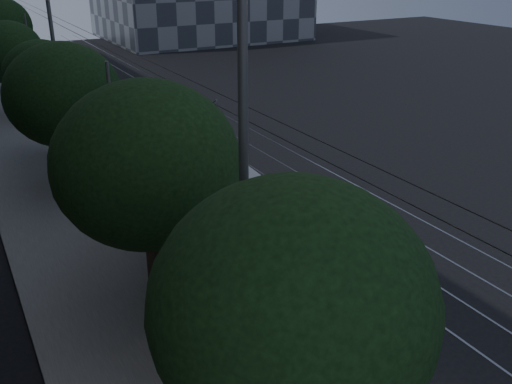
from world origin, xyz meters
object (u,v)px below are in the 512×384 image
object	(u,v)px
streetlamp_near	(262,145)
streetlamp_far	(60,26)
trolleybus	(234,237)
car_white_b	(95,117)
car_white_a	(105,148)
car_white_d	(45,84)
car_white_c	(61,102)
pickup_silver	(164,165)

from	to	relation	value
streetlamp_near	streetlamp_far	size ratio (longest dim) A/B	0.96
trolleybus	car_white_b	distance (m)	19.62
car_white_a	streetlamp_far	xyz separation A→B (m)	(-0.91, 2.82, 5.69)
car_white_b	car_white_d	bearing A→B (deg)	108.91
streetlamp_near	car_white_c	bearing A→B (deg)	87.84
trolleybus	streetlamp_far	size ratio (longest dim) A/B	1.19
car_white_b	streetlamp_far	size ratio (longest dim) A/B	0.46
car_white_c	streetlamp_near	bearing A→B (deg)	-87.81
car_white_b	car_white_d	distance (m)	10.57
car_white_d	streetlamp_far	world-z (taller)	streetlamp_far
car_white_d	streetlamp_near	size ratio (longest dim) A/B	0.44
car_white_c	streetlamp_near	size ratio (longest dim) A/B	0.40
car_white_c	car_white_d	bearing A→B (deg)	94.35
streetlamp_near	trolleybus	bearing A→B (deg)	71.08
streetlamp_far	car_white_c	bearing A→B (deg)	83.48
car_white_c	car_white_d	world-z (taller)	car_white_d
pickup_silver	streetlamp_far	world-z (taller)	streetlamp_far
car_white_b	streetlamp_near	bearing A→B (deg)	-81.37
car_white_c	pickup_silver	bearing A→B (deg)	-79.55
car_white_a	car_white_d	size ratio (longest dim) A/B	0.91
trolleybus	car_white_a	xyz separation A→B (m)	(-0.39, 13.58, -1.04)
car_white_b	streetlamp_near	distance (m)	24.59
car_white_d	streetlamp_near	world-z (taller)	streetlamp_near
car_white_b	streetlamp_far	xyz separation A→B (m)	(-1.89, -3.17, 5.68)
pickup_silver	streetlamp_near	size ratio (longest dim) A/B	0.57
car_white_d	streetlamp_far	distance (m)	14.84
car_white_a	streetlamp_near	bearing A→B (deg)	-69.89
car_white_a	pickup_silver	bearing A→B (deg)	-45.18
car_white_d	streetlamp_far	bearing A→B (deg)	-107.62
trolleybus	streetlamp_near	size ratio (longest dim) A/B	1.24
streetlamp_near	streetlamp_far	xyz separation A→B (m)	(0.17, 20.71, 0.22)
car_white_a	car_white_b	world-z (taller)	car_white_b
car_white_a	car_white_b	xyz separation A→B (m)	(0.98, 6.00, 0.01)
streetlamp_near	pickup_silver	bearing A→B (deg)	79.04
pickup_silver	streetlamp_far	distance (m)	9.23
car_white_a	streetlamp_far	world-z (taller)	streetlamp_far
car_white_b	car_white_d	size ratio (longest dim) A/B	1.08
trolleybus	car_white_c	distance (m)	24.41
pickup_silver	streetlamp_near	bearing A→B (deg)	-98.17
car_white_b	trolleybus	bearing A→B (deg)	-78.15
trolleybus	car_white_a	bearing A→B (deg)	95.06
streetlamp_near	streetlamp_far	world-z (taller)	streetlamp_far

